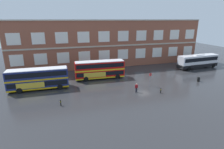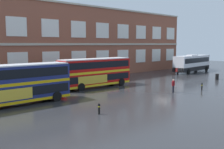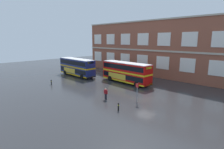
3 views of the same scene
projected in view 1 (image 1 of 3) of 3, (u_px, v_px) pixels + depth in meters
name	position (u px, v px, depth m)	size (l,w,h in m)	color
ground_plane	(140.00, 80.00, 40.21)	(120.00, 120.00, 0.00)	#2B2B2D
brick_terminal_building	(110.00, 43.00, 52.23)	(54.01, 8.19, 12.91)	brown
double_decker_near	(38.00, 79.00, 34.11)	(11.03, 2.98, 4.07)	navy
double_decker_middle	(100.00, 69.00, 40.38)	(11.09, 3.19, 4.07)	red
touring_coach	(198.00, 61.00, 49.21)	(12.15, 3.51, 3.80)	silver
waiting_passenger	(136.00, 87.00, 33.00)	(0.64, 0.30, 1.70)	black
bus_stand_flag	(150.00, 78.00, 35.87)	(0.44, 0.10, 2.70)	slate
station_litter_bin	(199.00, 79.00, 38.84)	(0.60, 0.60, 1.03)	black
safety_bollard_west	(61.00, 103.00, 27.93)	(0.19, 0.19, 0.95)	black
safety_bollard_east	(161.00, 91.00, 32.69)	(0.19, 0.19, 0.95)	black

